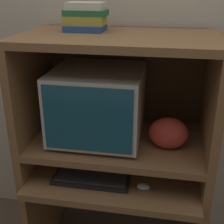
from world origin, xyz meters
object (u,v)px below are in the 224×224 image
(snack_bag, at_px, (168,133))
(crt_monitor, at_px, (98,103))
(keyboard, at_px, (91,179))
(book_stack, at_px, (85,18))
(mouse, at_px, (144,187))

(snack_bag, bearing_deg, crt_monitor, 171.62)
(keyboard, xyz_separation_m, snack_bag, (0.37, 0.12, 0.24))
(keyboard, distance_m, snack_bag, 0.46)
(crt_monitor, height_order, keyboard, crt_monitor)
(snack_bag, xyz_separation_m, book_stack, (-0.44, 0.13, 0.53))
(snack_bag, distance_m, book_stack, 0.70)
(crt_monitor, relative_size, keyboard, 1.15)
(keyboard, bearing_deg, mouse, -4.20)
(mouse, distance_m, book_stack, 0.88)
(crt_monitor, bearing_deg, keyboard, -91.62)
(crt_monitor, relative_size, mouse, 6.98)
(crt_monitor, distance_m, book_stack, 0.43)
(crt_monitor, xyz_separation_m, book_stack, (-0.07, 0.07, 0.42))
(crt_monitor, height_order, mouse, crt_monitor)
(book_stack, bearing_deg, mouse, -37.97)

